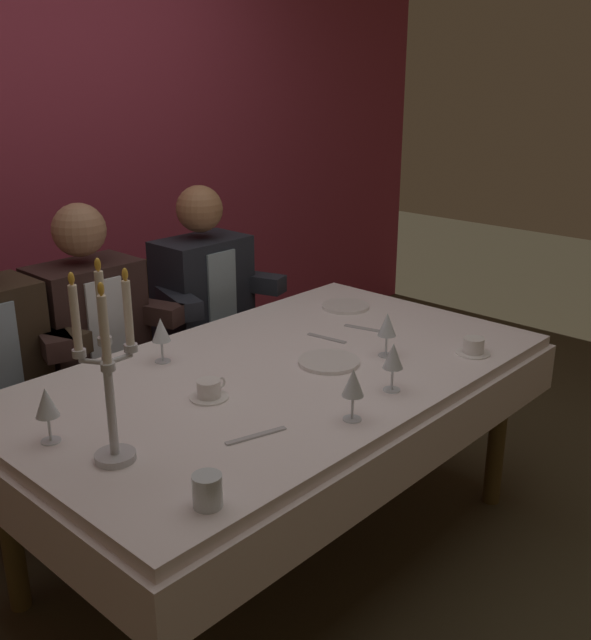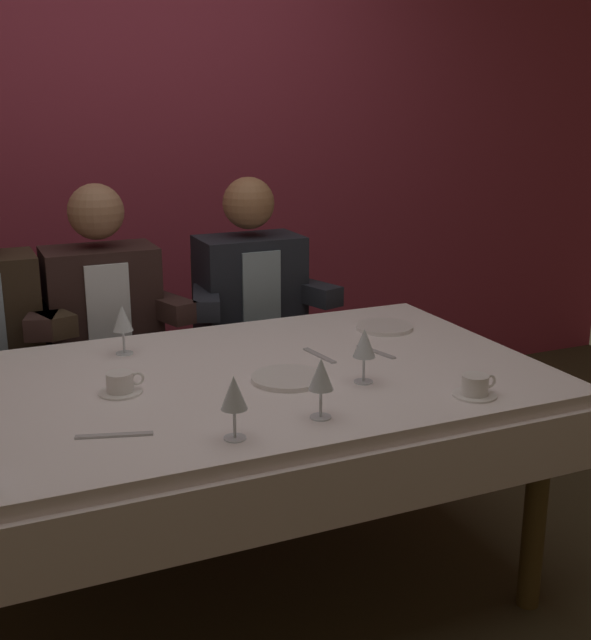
{
  "view_description": "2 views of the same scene",
  "coord_description": "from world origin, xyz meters",
  "px_view_note": "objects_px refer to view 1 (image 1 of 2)",
  "views": [
    {
      "loc": [
        -1.67,
        -1.62,
        1.73
      ],
      "look_at": [
        0.15,
        0.06,
        0.87
      ],
      "focal_mm": 40.77,
      "sensor_mm": 36.0,
      "label": 1
    },
    {
      "loc": [
        -0.73,
        -2.14,
        1.55
      ],
      "look_at": [
        0.24,
        0.06,
        0.87
      ],
      "focal_mm": 44.92,
      "sensor_mm": 36.0,
      "label": 2
    }
  ],
  "objects_px": {
    "coffee_cup_0": "(474,347)",
    "wine_glass_2": "(393,358)",
    "dining_table": "(280,400)",
    "water_tumbler_0": "(207,491)",
    "seated_diner_1": "(88,326)",
    "wine_glass_4": "(46,404)",
    "coffee_cup_1": "(209,390)",
    "seated_diner_2": "(202,294)",
    "dinner_plate_0": "(346,306)",
    "dinner_plate_1": "(329,362)",
    "wine_glass_3": "(161,331)",
    "wine_glass_1": "(387,326)",
    "wine_glass_0": "(353,384)",
    "candelabra": "(108,375)"
  },
  "relations": [
    {
      "from": "seated_diner_2",
      "to": "wine_glass_1",
      "type": "bearing_deg",
      "value": -92.73
    },
    {
      "from": "wine_glass_2",
      "to": "wine_glass_3",
      "type": "xyz_separation_m",
      "value": [
        -0.35,
        0.74,
        0.0
      ]
    },
    {
      "from": "dinner_plate_1",
      "to": "wine_glass_0",
      "type": "xyz_separation_m",
      "value": [
        -0.28,
        -0.33,
        0.11
      ]
    },
    {
      "from": "wine_glass_2",
      "to": "seated_diner_2",
      "type": "xyz_separation_m",
      "value": [
        0.28,
        1.28,
        -0.12
      ]
    },
    {
      "from": "wine_glass_3",
      "to": "coffee_cup_1",
      "type": "xyz_separation_m",
      "value": [
        -0.09,
        -0.35,
        -0.09
      ]
    },
    {
      "from": "wine_glass_2",
      "to": "coffee_cup_1",
      "type": "height_order",
      "value": "wine_glass_2"
    },
    {
      "from": "coffee_cup_1",
      "to": "dinner_plate_1",
      "type": "bearing_deg",
      "value": -11.21
    },
    {
      "from": "wine_glass_1",
      "to": "coffee_cup_0",
      "type": "xyz_separation_m",
      "value": [
        0.23,
        -0.22,
        -0.09
      ]
    },
    {
      "from": "dinner_plate_1",
      "to": "wine_glass_3",
      "type": "relative_size",
      "value": 1.34
    },
    {
      "from": "seated_diner_1",
      "to": "seated_diner_2",
      "type": "distance_m",
      "value": 0.61
    },
    {
      "from": "dinner_plate_1",
      "to": "wine_glass_2",
      "type": "relative_size",
      "value": 1.34
    },
    {
      "from": "dining_table",
      "to": "water_tumbler_0",
      "type": "relative_size",
      "value": 23.3
    },
    {
      "from": "wine_glass_1",
      "to": "water_tumbler_0",
      "type": "bearing_deg",
      "value": -166.61
    },
    {
      "from": "candelabra",
      "to": "dining_table",
      "type": "bearing_deg",
      "value": 8.23
    },
    {
      "from": "candelabra",
      "to": "coffee_cup_0",
      "type": "xyz_separation_m",
      "value": [
        1.33,
        -0.31,
        -0.22
      ]
    },
    {
      "from": "wine_glass_0",
      "to": "water_tumbler_0",
      "type": "bearing_deg",
      "value": -177.27
    },
    {
      "from": "wine_glass_3",
      "to": "seated_diner_2",
      "type": "height_order",
      "value": "seated_diner_2"
    },
    {
      "from": "wine_glass_0",
      "to": "coffee_cup_0",
      "type": "bearing_deg",
      "value": 0.25
    },
    {
      "from": "wine_glass_0",
      "to": "wine_glass_4",
      "type": "relative_size",
      "value": 1.0
    },
    {
      "from": "wine_glass_2",
      "to": "wine_glass_4",
      "type": "relative_size",
      "value": 1.0
    },
    {
      "from": "coffee_cup_0",
      "to": "coffee_cup_1",
      "type": "xyz_separation_m",
      "value": [
        -0.9,
        0.42,
        0.0
      ]
    },
    {
      "from": "dinner_plate_1",
      "to": "dining_table",
      "type": "bearing_deg",
      "value": 147.98
    },
    {
      "from": "wine_glass_2",
      "to": "coffee_cup_0",
      "type": "distance_m",
      "value": 0.47
    },
    {
      "from": "wine_glass_2",
      "to": "coffee_cup_0",
      "type": "bearing_deg",
      "value": -3.98
    },
    {
      "from": "wine_glass_3",
      "to": "coffee_cup_0",
      "type": "xyz_separation_m",
      "value": [
        0.82,
        -0.77,
        -0.09
      ]
    },
    {
      "from": "wine_glass_0",
      "to": "seated_diner_1",
      "type": "distance_m",
      "value": 1.32
    },
    {
      "from": "wine_glass_0",
      "to": "wine_glass_2",
      "type": "height_order",
      "value": "same"
    },
    {
      "from": "dinner_plate_0",
      "to": "water_tumbler_0",
      "type": "distance_m",
      "value": 1.58
    },
    {
      "from": "wine_glass_1",
      "to": "wine_glass_3",
      "type": "distance_m",
      "value": 0.8
    },
    {
      "from": "wine_glass_1",
      "to": "wine_glass_3",
      "type": "height_order",
      "value": "same"
    },
    {
      "from": "dinner_plate_0",
      "to": "wine_glass_2",
      "type": "xyz_separation_m",
      "value": [
        -0.57,
        -0.65,
        0.11
      ]
    },
    {
      "from": "water_tumbler_0",
      "to": "coffee_cup_0",
      "type": "relative_size",
      "value": 0.63
    },
    {
      "from": "dining_table",
      "to": "seated_diner_1",
      "type": "bearing_deg",
      "value": 103.22
    },
    {
      "from": "coffee_cup_0",
      "to": "wine_glass_2",
      "type": "bearing_deg",
      "value": 176.02
    },
    {
      "from": "coffee_cup_0",
      "to": "coffee_cup_1",
      "type": "height_order",
      "value": "same"
    },
    {
      "from": "wine_glass_1",
      "to": "coffee_cup_1",
      "type": "height_order",
      "value": "wine_glass_1"
    },
    {
      "from": "candelabra",
      "to": "wine_glass_3",
      "type": "relative_size",
      "value": 3.39
    },
    {
      "from": "dinner_plate_1",
      "to": "wine_glass_3",
      "type": "bearing_deg",
      "value": 131.03
    },
    {
      "from": "wine_glass_2",
      "to": "wine_glass_4",
      "type": "height_order",
      "value": "same"
    },
    {
      "from": "wine_glass_0",
      "to": "wine_glass_2",
      "type": "relative_size",
      "value": 1.0
    },
    {
      "from": "dinner_plate_0",
      "to": "wine_glass_1",
      "type": "height_order",
      "value": "wine_glass_1"
    },
    {
      "from": "coffee_cup_1",
      "to": "water_tumbler_0",
      "type": "bearing_deg",
      "value": -131.21
    },
    {
      "from": "wine_glass_1",
      "to": "coffee_cup_0",
      "type": "height_order",
      "value": "wine_glass_1"
    },
    {
      "from": "wine_glass_4",
      "to": "coffee_cup_1",
      "type": "relative_size",
      "value": 1.24
    },
    {
      "from": "dining_table",
      "to": "water_tumbler_0",
      "type": "bearing_deg",
      "value": -147.8
    },
    {
      "from": "coffee_cup_1",
      "to": "seated_diner_2",
      "type": "xyz_separation_m",
      "value": [
        0.72,
        0.89,
        -0.03
      ]
    },
    {
      "from": "coffee_cup_0",
      "to": "seated_diner_2",
      "type": "bearing_deg",
      "value": 97.89
    },
    {
      "from": "dinner_plate_1",
      "to": "coffee_cup_1",
      "type": "relative_size",
      "value": 1.66
    },
    {
      "from": "wine_glass_2",
      "to": "seated_diner_2",
      "type": "height_order",
      "value": "seated_diner_2"
    },
    {
      "from": "wine_glass_3",
      "to": "seated_diner_1",
      "type": "xyz_separation_m",
      "value": [
        0.03,
        0.53,
        -0.12
      ]
    }
  ]
}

